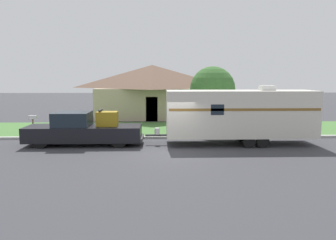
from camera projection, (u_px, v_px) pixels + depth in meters
ground_plane at (172, 152)px, 16.72m from camera, size 120.00×120.00×0.00m
curb_strip at (170, 137)px, 20.43m from camera, size 80.00×0.30×0.14m
lawn_strip at (168, 129)px, 24.05m from camera, size 80.00×7.00×0.03m
house_across_street at (152, 90)px, 31.29m from camera, size 10.74×7.71×4.91m
pickup_truck at (83, 130)px, 18.37m from camera, size 6.51×1.97×2.00m
travel_trailer at (240, 113)px, 18.51m from camera, size 9.50×2.33×3.34m
mailbox at (33, 121)px, 20.77m from camera, size 0.48×0.20×1.38m
tree_in_yard at (212, 89)px, 22.56m from camera, size 3.10×3.10×4.53m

